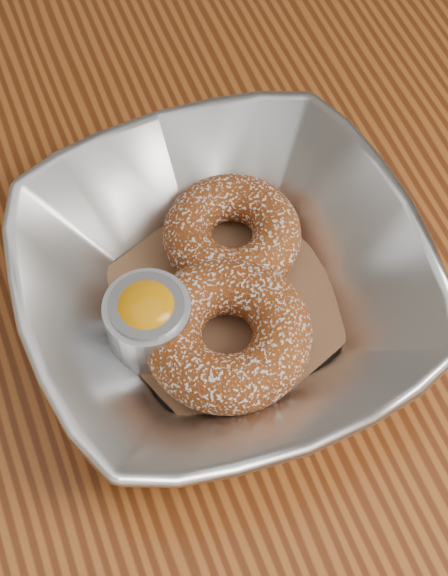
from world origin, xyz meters
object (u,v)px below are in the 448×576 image
object	(u,v)px
table	(167,480)
donut_back	(232,234)
donut_front	(227,334)
ramekin	(148,319)
serving_bowl	(224,287)

from	to	relation	value
table	donut_back	size ratio (longest dim) A/B	13.19
donut_back	donut_front	world-z (taller)	donut_front
donut_front	ramekin	distance (m)	0.05
serving_bowl	donut_front	world-z (taller)	serving_bowl
serving_bowl	donut_front	bearing A→B (deg)	-107.57
donut_front	ramekin	size ratio (longest dim) A/B	1.95
serving_bowl	ramekin	xyz separation A→B (m)	(-0.05, -0.01, 0.00)
donut_back	donut_front	bearing A→B (deg)	-113.79
ramekin	table	bearing A→B (deg)	-105.60
table	donut_front	world-z (taller)	donut_front
donut_back	ramekin	xyz separation A→B (m)	(-0.07, -0.04, 0.01)
table	donut_back	bearing A→B (deg)	48.75
donut_front	ramekin	bearing A→B (deg)	149.88
table	ramekin	xyz separation A→B (m)	(0.02, 0.06, 0.13)
serving_bowl	ramekin	distance (m)	0.05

